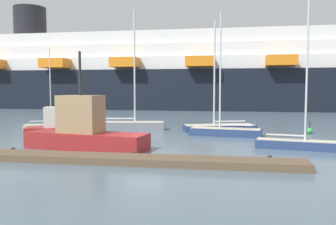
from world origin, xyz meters
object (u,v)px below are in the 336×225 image
object	(u,v)px
sailboat_0	(225,130)
sailboat_2	(129,124)
channel_buoy_2	(310,131)
channel_buoy_0	(105,133)
sailboat_1	(219,126)
sailboat_4	(298,141)
sailboat_3	(48,126)
cruise_ship	(138,75)
fishing_boat_1	(58,126)
fishing_boat_0	(84,131)

from	to	relation	value
sailboat_0	sailboat_2	size ratio (longest dim) A/B	0.90
channel_buoy_2	channel_buoy_0	bearing A→B (deg)	-165.69
sailboat_0	sailboat_1	distance (m)	3.57
sailboat_4	channel_buoy_2	xyz separation A→B (m)	(2.78, 8.74, -0.26)
sailboat_2	sailboat_4	bearing A→B (deg)	-39.46
sailboat_3	cruise_ship	distance (m)	40.95
sailboat_1	sailboat_0	bearing A→B (deg)	81.54
sailboat_1	sailboat_3	world-z (taller)	sailboat_1
sailboat_3	channel_buoy_2	world-z (taller)	sailboat_3
sailboat_3	channel_buoy_0	distance (m)	7.98
sailboat_0	fishing_boat_1	bearing A→B (deg)	18.14
sailboat_1	channel_buoy_0	size ratio (longest dim) A/B	6.87
sailboat_0	channel_buoy_0	bearing A→B (deg)	18.20
sailboat_4	fishing_boat_0	world-z (taller)	sailboat_4
sailboat_3	channel_buoy_2	bearing A→B (deg)	-15.67
sailboat_3	sailboat_4	bearing A→B (deg)	-36.69
sailboat_0	fishing_boat_1	distance (m)	14.78
fishing_boat_1	channel_buoy_0	bearing A→B (deg)	170.24
fishing_boat_0	fishing_boat_1	xyz separation A→B (m)	(-4.78, 5.60, -0.40)
sailboat_3	fishing_boat_0	distance (m)	12.53
sailboat_0	cruise_ship	world-z (taller)	cruise_ship
sailboat_4	fishing_boat_0	size ratio (longest dim) A/B	1.22
sailboat_2	fishing_boat_1	xyz separation A→B (m)	(-4.93, -5.62, 0.26)
sailboat_1	sailboat_2	distance (m)	9.08
sailboat_0	fishing_boat_0	distance (m)	12.73
sailboat_4	cruise_ship	xyz separation A→B (m)	(-23.54, 47.82, 6.46)
sailboat_4	channel_buoy_0	world-z (taller)	sailboat_4
sailboat_2	fishing_boat_1	size ratio (longest dim) A/B	2.02
sailboat_0	channel_buoy_2	size ratio (longest dim) A/B	9.12
sailboat_1	channel_buoy_2	size ratio (longest dim) A/B	9.02
channel_buoy_2	sailboat_4	bearing A→B (deg)	-107.65
sailboat_3	channel_buoy_0	world-z (taller)	sailboat_3
fishing_boat_1	channel_buoy_0	size ratio (longest dim) A/B	3.82
sailboat_0	fishing_boat_0	bearing A→B (deg)	48.04
fishing_boat_1	cruise_ship	world-z (taller)	cruise_ship
sailboat_3	channel_buoy_0	size ratio (longest dim) A/B	5.27
sailboat_0	sailboat_3	world-z (taller)	sailboat_0
fishing_boat_0	cruise_ship	xyz separation A→B (m)	(-8.76, 50.03, 5.73)
sailboat_4	fishing_boat_1	bearing A→B (deg)	-179.63
fishing_boat_0	sailboat_0	bearing A→B (deg)	-131.06
sailboat_1	sailboat_4	xyz separation A→B (m)	(5.57, -9.43, 0.06)
sailboat_1	channel_buoy_2	world-z (taller)	sailboat_1
sailboat_0	sailboat_3	distance (m)	17.82
sailboat_0	sailboat_1	bearing A→B (deg)	-72.67
sailboat_0	channel_buoy_2	bearing A→B (deg)	-151.67
sailboat_4	fishing_boat_0	xyz separation A→B (m)	(-14.78, -2.22, 0.73)
sailboat_0	sailboat_2	xyz separation A→B (m)	(-9.63, 3.10, 0.09)
fishing_boat_1	fishing_boat_0	bearing A→B (deg)	111.07
sailboat_2	channel_buoy_2	distance (m)	17.43
sailboat_1	cruise_ship	size ratio (longest dim) A/B	0.08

